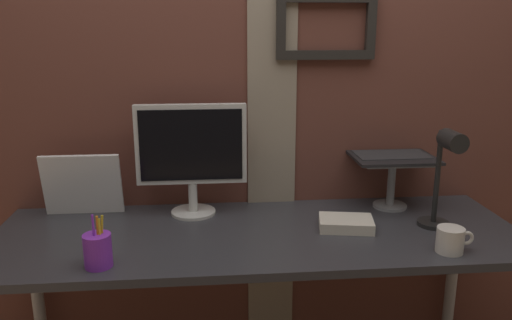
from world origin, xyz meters
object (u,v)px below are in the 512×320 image
pen_cup (98,250)px  coffee_mug (451,240)px  laptop (389,144)px  whiteboard_panel (82,185)px  monitor (191,150)px  desk_lamp (445,169)px

pen_cup → coffee_mug: pen_cup is taller
laptop → whiteboard_panel: size_ratio=1.09×
monitor → coffee_mug: monitor is taller
desk_lamp → coffee_mug: desk_lamp is taller
coffee_mug → monitor: bearing=152.8°
monitor → pen_cup: 0.57m
desk_lamp → pen_cup: size_ratio=2.18×
desk_lamp → pen_cup: bearing=-171.4°
monitor → whiteboard_panel: (-0.44, 0.03, -0.14)m
coffee_mug → pen_cup: bearing=180.0°
monitor → laptop: (0.83, 0.06, -0.01)m
whiteboard_panel → coffee_mug: size_ratio=2.39×
whiteboard_panel → pen_cup: size_ratio=1.73×
whiteboard_panel → coffee_mug: bearing=-20.0°
laptop → pen_cup: laptop is taller
monitor → pen_cup: size_ratio=2.52×
whiteboard_panel → pen_cup: 0.51m
pen_cup → coffee_mug: 1.16m
laptop → coffee_mug: laptop is taller
pen_cup → coffee_mug: bearing=-0.0°
desk_lamp → whiteboard_panel: bearing=167.8°
monitor → whiteboard_panel: 0.46m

